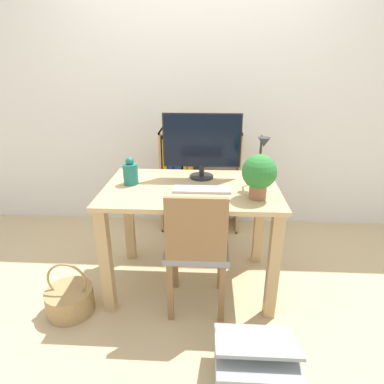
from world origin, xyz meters
TOP-DOWN VIEW (x-y plane):
  - ground_plane at (0.00, 0.00)m, footprint 10.00×10.00m
  - wall_back at (0.00, 1.07)m, footprint 8.00×0.05m
  - desk at (0.00, 0.00)m, footprint 1.17×0.74m
  - monitor at (0.06, 0.19)m, footprint 0.55×0.17m
  - keyboard at (0.07, -0.06)m, footprint 0.38×0.12m
  - vase at (-0.42, 0.04)m, footprint 0.10×0.10m
  - desk_lamp at (0.46, 0.07)m, footprint 0.10×0.19m
  - potted_plant at (0.42, -0.17)m, footprint 0.21×0.21m
  - chair at (0.05, -0.28)m, footprint 0.40×0.40m
  - bookshelf at (-0.09, 0.90)m, footprint 0.74×0.28m
  - basket at (-0.79, -0.35)m, footprint 0.31×0.31m
  - storage_box at (0.37, -0.83)m, footprint 0.41×0.39m

SIDE VIEW (x-z plane):
  - ground_plane at x=0.00m, z-range 0.00..0.00m
  - basket at x=-0.79m, z-range -0.09..0.28m
  - storage_box at x=0.37m, z-range -0.03..0.28m
  - chair at x=0.05m, z-range 0.05..0.92m
  - bookshelf at x=-0.09m, z-range 0.00..0.98m
  - desk at x=0.00m, z-range 0.23..1.01m
  - keyboard at x=0.07m, z-range 0.78..0.79m
  - vase at x=-0.42m, z-range 0.76..0.95m
  - potted_plant at x=0.42m, z-range 0.80..1.07m
  - desk_lamp at x=0.46m, z-range 0.81..1.15m
  - monitor at x=0.06m, z-range 0.80..1.26m
  - wall_back at x=0.00m, z-range 0.00..2.60m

